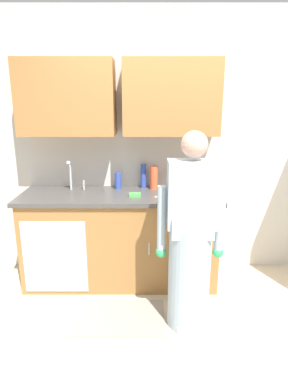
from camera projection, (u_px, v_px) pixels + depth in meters
ground_plane at (179, 321)px, 2.82m from camera, size 9.00×9.00×0.00m
kitchen_wall_with_uppers at (160, 136)px, 3.38m from camera, size 4.80×0.44×2.70m
counter_cabinet at (119, 240)px, 3.37m from camera, size 1.90×0.62×0.90m
countertop at (119, 196)px, 3.25m from camera, size 1.96×0.66×0.04m
sink at (71, 195)px, 3.25m from camera, size 0.50×0.36×0.35m
person_at_sink at (189, 248)px, 2.63m from camera, size 0.55×0.34×1.62m
floor_mat at (118, 317)px, 2.87m from camera, size 0.80×0.50×0.01m
bottle_soap at (191, 175)px, 3.40m from camera, size 0.07×0.07×0.28m
bottle_water_tall at (153, 178)px, 3.39m from camera, size 0.08×0.08×0.24m
bottle_dish_liquid at (117, 181)px, 3.39m from camera, size 0.06×0.06×0.17m
bottle_cleaner_spray at (174, 176)px, 3.42m from camera, size 0.07×0.07×0.26m
bottle_water_short at (142, 176)px, 3.43m from camera, size 0.06×0.06×0.25m
cup_by_sink at (203, 184)px, 3.44m from camera, size 0.08×0.08×0.08m
knife_on_counter at (164, 199)px, 3.06m from camera, size 0.20×0.18×0.01m
sponge at (134, 195)px, 3.15m from camera, size 0.11×0.07×0.03m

